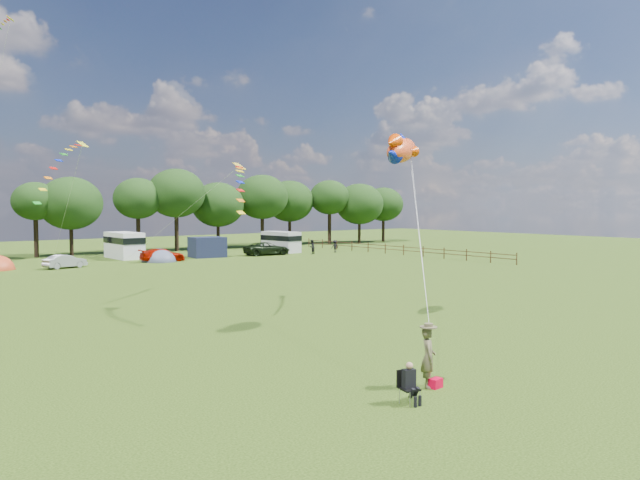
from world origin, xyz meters
TOP-DOWN VIEW (x-y plane):
  - ground_plane at (0.00, 0.00)m, footprint 180.00×180.00m
  - tree_line at (5.30, 54.99)m, footprint 102.98×10.98m
  - fence at (32.00, 34.50)m, footprint 0.12×33.12m
  - car_b at (-2.95, 41.90)m, footprint 3.77×2.17m
  - car_c at (6.86, 42.65)m, footprint 4.53×2.11m
  - car_d at (19.76, 42.88)m, footprint 5.75×3.22m
  - campervan_c at (5.20, 48.77)m, footprint 2.52×5.80m
  - campervan_d at (23.41, 45.33)m, footprint 2.76×5.37m
  - tent_greyblue at (6.53, 42.85)m, footprint 3.57×3.91m
  - awning_navy at (12.96, 44.54)m, footprint 3.88×3.30m
  - kite_flyer at (-4.95, -3.84)m, footprint 0.81×0.82m
  - camp_chair at (-6.66, -4.60)m, footprint 0.60×0.61m
  - kite_bag at (-4.84, -4.06)m, footprint 0.47×0.34m
  - fish_kite at (1.62, 3.94)m, footprint 3.34×2.20m
  - streamer_kite_a at (-10.54, 28.68)m, footprint 3.14×5.51m
  - streamer_kite_b at (-9.21, 19.53)m, footprint 4.27×4.63m
  - streamer_kite_c at (-2.65, 11.47)m, footprint 3.26×4.98m
  - walker_a at (24.65, 40.75)m, footprint 0.95×0.80m
  - walker_b at (28.36, 41.00)m, footprint 1.01×0.56m

SIDE VIEW (x-z plane):
  - ground_plane at x=0.00m, z-range 0.00..0.00m
  - tent_greyblue at x=6.53m, z-range -1.31..1.35m
  - kite_bag at x=-4.84m, z-range 0.00..0.31m
  - car_b at x=-2.95m, z-range 0.00..1.25m
  - car_c at x=6.86m, z-range 0.00..1.33m
  - fence at x=32.00m, z-range 0.10..1.30m
  - camp_chair at x=-6.66m, z-range 0.12..1.36m
  - car_d at x=19.76m, z-range 0.00..1.49m
  - walker_b at x=28.36m, z-range 0.00..1.50m
  - walker_a at x=24.65m, z-range 0.00..1.68m
  - kite_flyer at x=-4.95m, z-range 0.00..1.91m
  - awning_navy at x=12.96m, z-range 0.00..2.23m
  - campervan_d at x=23.41m, z-range 0.09..2.62m
  - campervan_c at x=5.20m, z-range 0.11..2.93m
  - tree_line at x=5.30m, z-range 1.21..11.48m
  - streamer_kite_c at x=-2.65m, z-range 5.80..8.64m
  - streamer_kite_b at x=-9.21m, z-range 6.45..10.24m
  - fish_kite at x=1.62m, z-range 7.53..9.30m
  - streamer_kite_a at x=-10.54m, z-range 14.00..19.73m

